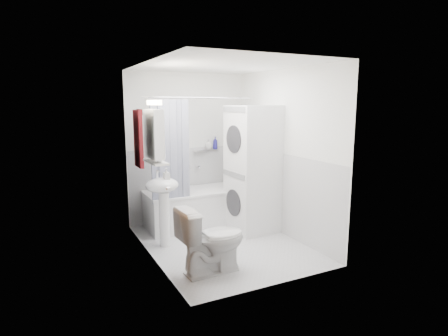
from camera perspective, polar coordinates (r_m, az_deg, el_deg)
name	(u,v)px	position (r m, az deg, el deg)	size (l,w,h in m)	color
floor	(223,244)	(5.28, -0.11, -11.50)	(2.60, 2.60, 0.00)	silver
room_walls	(223,137)	(4.94, -0.12, 4.79)	(2.60, 2.60, 2.60)	white
wainscot	(214,197)	(5.35, -1.52, -4.47)	(1.98, 2.58, 2.58)	silver
door	(168,189)	(4.15, -8.49, -3.12)	(0.05, 2.00, 2.00)	brown
bathtub	(194,206)	(5.95, -4.59, -5.82)	(1.50, 0.71, 0.57)	white
tub_spout	(197,166)	(6.20, -4.10, 0.30)	(0.04, 0.04, 0.12)	silver
curtain_rod	(200,98)	(5.46, -3.64, 10.65)	(0.02, 0.02, 1.68)	silver
shower_curtain	(170,151)	(5.34, -8.18, 2.52)	(0.55, 0.02, 1.45)	#131B44
sink	(163,196)	(5.06, -9.31, -4.22)	(0.44, 0.37, 1.04)	white
medicine_cabinet	(154,133)	(4.69, -10.65, 5.31)	(0.13, 0.50, 0.71)	white
shelf	(156,162)	(4.74, -10.34, 0.92)	(0.18, 0.54, 0.03)	silver
shower_caddy	(200,151)	(6.17, -3.66, 2.66)	(0.22, 0.06, 0.02)	silver
towel	(138,137)	(5.32, -12.92, 4.56)	(0.07, 0.34, 0.82)	#5B110F
washer_dryer	(253,169)	(5.63, 4.49, -0.15)	(0.70, 0.69, 1.89)	white
toilet	(212,240)	(4.34, -1.84, -10.88)	(0.44, 0.79, 0.77)	white
soap_pump	(167,178)	(4.98, -8.75, -1.54)	(0.08, 0.17, 0.08)	gray
shelf_bottle	(159,160)	(4.59, -9.82, 1.25)	(0.07, 0.18, 0.07)	gray
shelf_cup	(153,156)	(4.84, -10.76, 1.85)	(0.10, 0.09, 0.10)	gray
shampoo_a	(209,146)	(6.23, -2.35, 3.43)	(0.13, 0.17, 0.13)	gray
shampoo_b	(215,147)	(6.28, -1.35, 3.26)	(0.08, 0.21, 0.08)	navy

